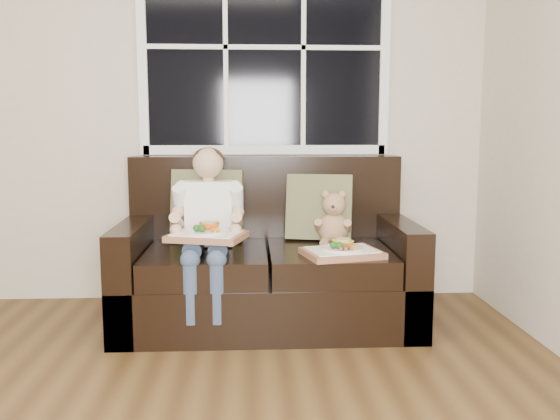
{
  "coord_description": "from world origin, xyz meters",
  "views": [
    {
      "loc": [
        0.71,
        -1.43,
        1.14
      ],
      "look_at": [
        0.87,
        1.85,
        0.68
      ],
      "focal_mm": 38.0,
      "sensor_mm": 36.0,
      "label": 1
    }
  ],
  "objects": [
    {
      "name": "window_back",
      "position": [
        0.8,
        2.48,
        1.65
      ],
      "size": [
        1.62,
        0.04,
        1.37
      ],
      "color": "black",
      "rests_on": "room_walls"
    },
    {
      "name": "child",
      "position": [
        0.46,
        1.9,
        0.65
      ],
      "size": [
        0.39,
        0.6,
        0.89
      ],
      "color": "white",
      "rests_on": "loveseat"
    },
    {
      "name": "loveseat",
      "position": [
        0.8,
        2.02,
        0.31
      ],
      "size": [
        1.7,
        0.92,
        0.96
      ],
      "color": "black",
      "rests_on": "ground"
    },
    {
      "name": "pillow_left",
      "position": [
        0.44,
        2.17,
        0.67
      ],
      "size": [
        0.45,
        0.25,
        0.45
      ],
      "rotation": [
        -0.21,
        0.0,
        -0.12
      ],
      "color": "olive",
      "rests_on": "loveseat"
    },
    {
      "name": "pillow_right",
      "position": [
        1.13,
        2.17,
        0.65
      ],
      "size": [
        0.43,
        0.26,
        0.41
      ],
      "rotation": [
        -0.21,
        0.0,
        -0.22
      ],
      "color": "olive",
      "rests_on": "loveseat"
    },
    {
      "name": "tray_left",
      "position": [
        0.47,
        1.71,
        0.57
      ],
      "size": [
        0.46,
        0.39,
        0.09
      ],
      "rotation": [
        0.0,
        0.0,
        -0.28
      ],
      "color": "#A06848",
      "rests_on": "child"
    },
    {
      "name": "tray_right",
      "position": [
        1.2,
        1.68,
        0.48
      ],
      "size": [
        0.46,
        0.39,
        0.09
      ],
      "rotation": [
        0.0,
        0.0,
        0.25
      ],
      "color": "#A06848",
      "rests_on": "loveseat"
    },
    {
      "name": "teddy_bear",
      "position": [
        1.2,
        2.05,
        0.58
      ],
      "size": [
        0.22,
        0.26,
        0.33
      ],
      "rotation": [
        0.0,
        0.0,
        -0.18
      ],
      "color": "tan",
      "rests_on": "loveseat"
    }
  ]
}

